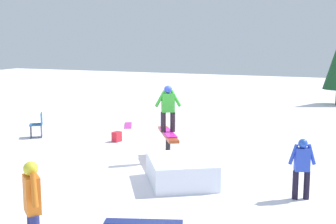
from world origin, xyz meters
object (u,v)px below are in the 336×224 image
Objects in this scene: bystander_blue at (302,166)px; backpack_on_snow at (117,137)px; loose_snowboard_navy at (144,222)px; loose_snowboard_magenta at (128,125)px; rail_feature at (168,138)px; bystander_orange at (32,204)px; folding_chair at (38,126)px; main_rider_on_rail at (168,109)px.

backpack_on_snow is at bearing -49.16° from bystander_blue.
loose_snowboard_magenta is at bearing -79.99° from loose_snowboard_navy.
bystander_orange is at bearing 150.36° from rail_feature.
folding_chair is 2.59× the size of backpack_on_snow.
folding_chair is at bearing 122.31° from loose_snowboard_magenta.
backpack_on_snow is (1.73, 2.56, -1.34)m from main_rider_on_rail.
bystander_blue is 1.05× the size of loose_snowboard_magenta.
folding_chair is 2.96m from backpack_on_snow.
loose_snowboard_magenta is 1.47× the size of folding_chair.
loose_snowboard_navy is at bearing -136.76° from backpack_on_snow.
main_rider_on_rail is at bearing -45.40° from bystander_blue.
loose_snowboard_magenta is 3.74m from folding_chair.
bystander_orange is (-4.43, 3.71, 0.14)m from bystander_blue.
rail_feature is 2.15× the size of folding_chair.
bystander_orange is at bearing 149.05° from main_rider_on_rail.
loose_snowboard_magenta is (4.45, 3.49, -0.68)m from rail_feature.
bystander_orange is 1.24× the size of loose_snowboard_magenta.
bystander_orange is 2.38m from loose_snowboard_navy.
folding_chair is at bearing -58.16° from loose_snowboard_navy.
loose_snowboard_navy is 7.11m from backpack_on_snow.
loose_snowboard_navy is (-2.49, 2.66, -0.75)m from bystander_blue.
rail_feature is at bearing -167.16° from loose_snowboard_magenta.
bystander_blue is 0.90× the size of loose_snowboard_navy.
main_rider_on_rail reaches higher than bystander_orange.
bystander_blue is at bearing -87.32° from bystander_orange.
loose_snowboard_navy is 1.71× the size of folding_chair.
rail_feature is 1.26× the size of loose_snowboard_navy.
loose_snowboard_magenta is 3.80× the size of backpack_on_snow.
folding_chair reaches higher than loose_snowboard_magenta.
bystander_orange is 1.06× the size of loose_snowboard_navy.
rail_feature is 3.14m from backpack_on_snow.
loose_snowboard_navy is (-4.29, -1.20, -0.68)m from rail_feature.
bystander_blue is 5.78m from bystander_orange.
loose_snowboard_magenta is 0.86× the size of loose_snowboard_navy.
backpack_on_snow reaches higher than loose_snowboard_magenta.
folding_chair is at bearing -10.56° from bystander_orange.
main_rider_on_rail is at bearing -167.16° from loose_snowboard_magenta.
loose_snowboard_magenta is at bearing 30.10° from backpack_on_snow.
loose_snowboard_magenta is at bearing 5.81° from main_rider_on_rail.
rail_feature is 5.64m from folding_chair.
backpack_on_snow is (-2.72, -0.93, 0.16)m from loose_snowboard_magenta.
rail_feature is 1.47× the size of loose_snowboard_magenta.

